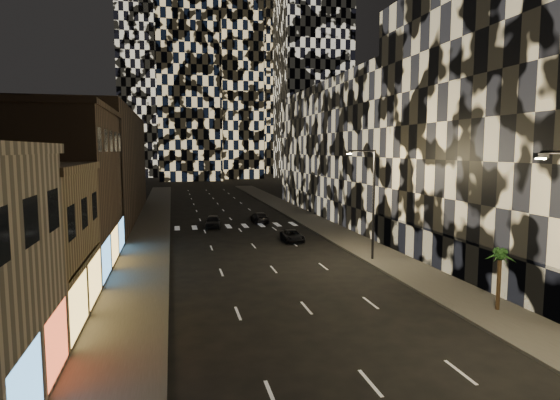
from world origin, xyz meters
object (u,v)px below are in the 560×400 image
car_dark_oncoming (260,217)px  palm_tree (500,259)px  streetlight_far (371,196)px  car_dark_midlane (213,222)px  car_dark_rightlane (292,236)px

car_dark_oncoming → palm_tree: size_ratio=1.27×
car_dark_oncoming → streetlight_far: bearing=102.1°
streetlight_far → car_dark_oncoming: (-5.13, 22.11, -4.71)m
palm_tree → car_dark_midlane: bearing=112.2°
car_dark_rightlane → palm_tree: palm_tree is taller
car_dark_rightlane → palm_tree: 23.31m
car_dark_midlane → car_dark_rightlane: bearing=-48.5°
car_dark_rightlane → palm_tree: bearing=-72.7°
streetlight_far → car_dark_midlane: 22.88m
car_dark_midlane → car_dark_oncoming: bearing=30.7°
streetlight_far → car_dark_oncoming: size_ratio=2.02×
streetlight_far → car_dark_midlane: (-11.25, 19.39, -4.62)m
streetlight_far → car_dark_rightlane: size_ratio=2.18×
car_dark_oncoming → car_dark_rightlane: car_dark_oncoming is taller
car_dark_midlane → streetlight_far: bearing=-53.2°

